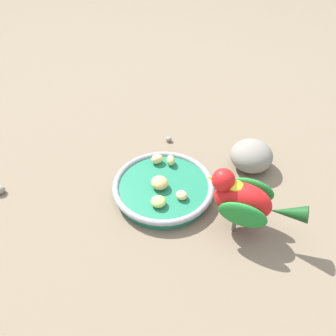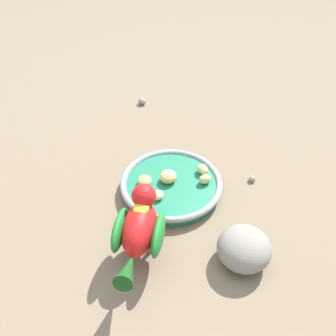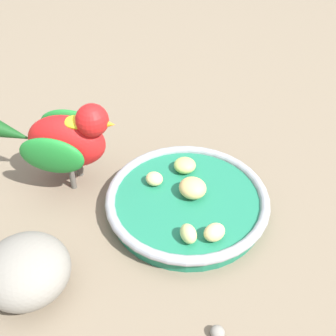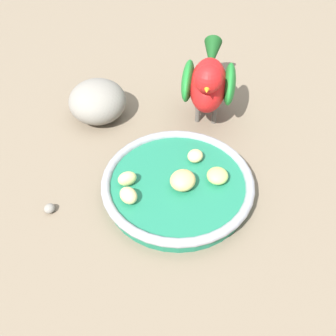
# 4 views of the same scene
# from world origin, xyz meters

# --- Properties ---
(ground_plane) EXTENTS (4.00, 4.00, 0.00)m
(ground_plane) POSITION_xyz_m (0.00, 0.00, 0.00)
(ground_plane) COLOR #756651
(feeding_bowl) EXTENTS (0.22, 0.22, 0.03)m
(feeding_bowl) POSITION_xyz_m (-0.03, 0.01, 0.02)
(feeding_bowl) COLOR #1E7251
(feeding_bowl) RESTS_ON ground_plane
(apple_piece_0) EXTENTS (0.04, 0.04, 0.02)m
(apple_piece_0) POSITION_xyz_m (-0.10, -0.02, 0.03)
(apple_piece_0) COLOR #E5C67F
(apple_piece_0) RESTS_ON feeding_bowl
(apple_piece_1) EXTENTS (0.03, 0.03, 0.02)m
(apple_piece_1) POSITION_xyz_m (0.00, 0.06, 0.03)
(apple_piece_1) COLOR #E5C67F
(apple_piece_1) RESTS_ON feeding_bowl
(apple_piece_2) EXTENTS (0.05, 0.05, 0.03)m
(apple_piece_2) POSITION_xyz_m (-0.02, 0.01, 0.04)
(apple_piece_2) COLOR tan
(apple_piece_2) RESTS_ON feeding_bowl
(apple_piece_3) EXTENTS (0.03, 0.03, 0.02)m
(apple_piece_3) POSITION_xyz_m (0.03, 0.02, 0.03)
(apple_piece_3) COLOR #B2CC66
(apple_piece_3) RESTS_ON feeding_bowl
(apple_piece_4) EXTENTS (0.03, 0.03, 0.02)m
(apple_piece_4) POSITION_xyz_m (-0.10, 0.01, 0.03)
(apple_piece_4) COLOR #C6D17A
(apple_piece_4) RESTS_ON feeding_bowl
(parrot) EXTENTS (0.10, 0.20, 0.14)m
(parrot) POSITION_xyz_m (0.03, 0.19, 0.08)
(parrot) COLOR #59544C
(parrot) RESTS_ON ground_plane
(rock_large) EXTENTS (0.11, 0.11, 0.07)m
(rock_large) POSITION_xyz_m (-0.16, 0.19, 0.03)
(rock_large) COLOR gray
(rock_large) RESTS_ON ground_plane
(pebble_0) EXTENTS (0.02, 0.02, 0.01)m
(pebble_0) POSITION_xyz_m (-0.21, -0.02, 0.01)
(pebble_0) COLOR gray
(pebble_0) RESTS_ON ground_plane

